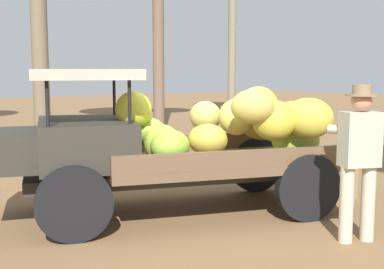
% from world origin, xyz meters
% --- Properties ---
extents(ground_plane, '(60.00, 60.00, 0.00)m').
position_xyz_m(ground_plane, '(0.00, 0.00, 0.00)').
color(ground_plane, brown).
extents(truck, '(4.66, 2.80, 1.86)m').
position_xyz_m(truck, '(0.28, 0.19, 0.96)').
color(truck, '#302E27').
rests_on(truck, ground).
extents(farmer, '(0.55, 0.52, 1.70)m').
position_xyz_m(farmer, '(-0.84, 2.19, 0.97)').
color(farmer, '#BFB6A0').
rests_on(farmer, ground).
extents(wooden_crate, '(0.72, 0.72, 0.50)m').
position_xyz_m(wooden_crate, '(-2.37, 0.66, 0.25)').
color(wooden_crate, olive).
rests_on(wooden_crate, ground).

